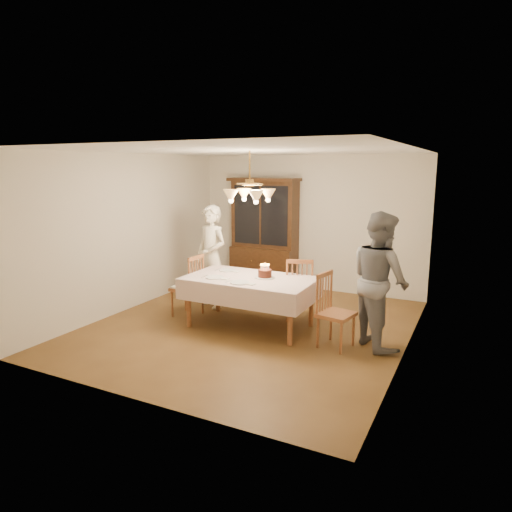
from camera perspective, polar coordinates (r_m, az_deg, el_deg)
The scene contains 14 objects.
ground at distance 6.99m, azimuth -0.74°, elevation -8.76°, with size 5.00×5.00×0.00m, color #533517.
room_shell at distance 6.62m, azimuth -0.78°, elevation 4.22°, with size 5.00×5.00×5.00m.
dining_table at distance 6.79m, azimuth -0.76°, elevation -3.33°, with size 1.90×1.10×0.76m.
china_hutch at distance 9.07m, azimuth 1.05°, elevation 2.64°, with size 1.38×0.54×2.16m.
chair_far_side at distance 7.20m, azimuth 5.42°, elevation -4.51°, with size 0.56×0.55×1.00m.
chair_left_end at distance 7.44m, azimuth -8.55°, elevation -3.99°, with size 0.43×0.45×1.00m.
chair_right_end at distance 6.19m, azimuth 9.89°, elevation -7.27°, with size 0.50×0.51×1.00m.
elderly_woman at distance 7.77m, azimuth -5.60°, elevation -0.08°, with size 0.64×0.42×1.75m, color beige.
adult_in_grey at distance 6.25m, azimuth 15.20°, elevation -2.88°, with size 0.88×0.69×1.82m, color slate.
birthday_cake at distance 6.75m, azimuth 1.11°, elevation -2.26°, with size 0.30×0.30×0.21m.
place_setting_near_left at distance 6.77m, azimuth -5.09°, elevation -2.69°, with size 0.41×0.27×0.02m.
place_setting_near_right at distance 6.45m, azimuth -1.95°, elevation -3.34°, with size 0.42×0.27×0.02m.
place_setting_far_left at distance 7.22m, azimuth -3.56°, elevation -1.80°, with size 0.40×0.25×0.02m.
chandelier at distance 6.58m, azimuth -0.79°, elevation 7.64°, with size 0.62×0.62×0.73m.
Camera 1 is at (3.02, -5.84, 2.37)m, focal length 32.00 mm.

